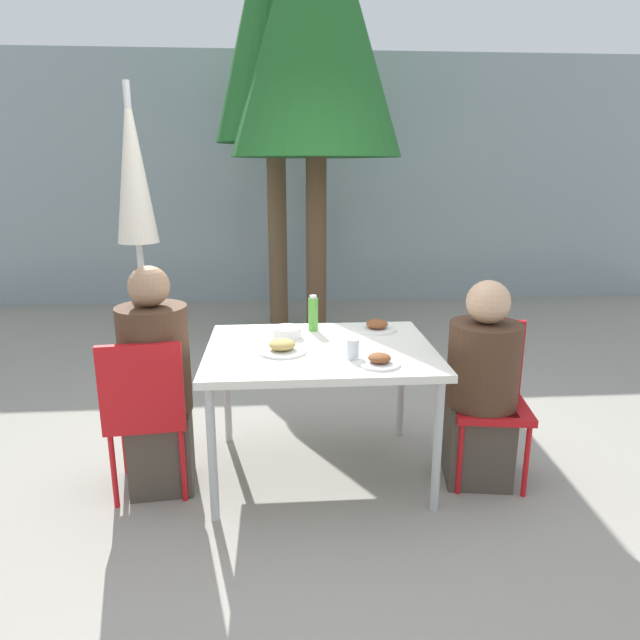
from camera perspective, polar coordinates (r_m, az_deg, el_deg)
ground_plane at (r=3.36m, az=0.00°, el=-14.85°), size 24.00×24.00×0.00m
building_facade at (r=7.31m, az=-2.62°, el=13.65°), size 10.00×0.20×3.00m
dining_table at (r=3.08m, az=0.00°, el=-3.75°), size 1.21×0.96×0.74m
chair_left at (r=3.06m, az=-16.99°, el=-8.20°), size 0.44×0.44×0.86m
person_left at (r=3.10m, az=-15.99°, el=-6.53°), size 0.36×0.36×1.21m
chair_right at (r=3.28m, az=16.41°, el=-6.52°), size 0.46×0.46×0.86m
person_right at (r=3.19m, az=15.83°, el=-6.80°), size 0.39×0.39×1.12m
closed_umbrella at (r=3.93m, az=-18.03°, el=12.15°), size 0.36×0.36×2.19m
plate_0 at (r=2.98m, az=-3.80°, el=-2.75°), size 0.25×0.25×0.07m
plate_1 at (r=3.38m, az=5.72°, el=-0.64°), size 0.23×0.23×0.07m
plate_2 at (r=2.80m, az=5.97°, el=-4.07°), size 0.20×0.20×0.06m
bottle at (r=3.34m, az=-0.69°, el=0.64°), size 0.06×0.06×0.21m
drinking_cup at (r=2.87m, az=3.31°, el=-2.91°), size 0.07×0.07×0.10m
salad_bowl at (r=3.23m, az=-3.35°, el=-1.23°), size 0.17×0.17×0.06m
tree_behind_left at (r=5.80m, az=-0.42°, el=28.41°), size 1.61×1.61×4.31m
tree_behind_right at (r=6.32m, az=-4.69°, el=27.80°), size 1.22×1.22×4.32m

